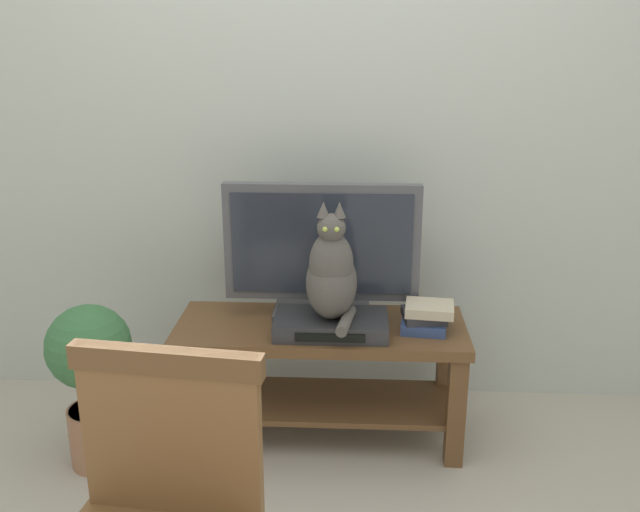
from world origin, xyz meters
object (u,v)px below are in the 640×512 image
(tv_stand, at_px, (321,359))
(media_box, at_px, (331,324))
(cat, at_px, (332,274))
(tv, at_px, (322,250))
(potted_plant, at_px, (91,371))
(book_stack, at_px, (426,317))

(tv_stand, height_order, media_box, media_box)
(cat, bearing_deg, media_box, 94.29)
(media_box, bearing_deg, tv, 105.00)
(cat, bearing_deg, potted_plant, -170.69)
(tv, height_order, book_stack, tv)
(tv, height_order, media_box, tv)
(cat, bearing_deg, tv_stand, 118.18)
(tv, relative_size, potted_plant, 1.19)
(tv, xyz_separation_m, cat, (0.05, -0.18, -0.04))
(cat, distance_m, potted_plant, 0.99)
(media_box, height_order, potted_plant, potted_plant)
(book_stack, bearing_deg, tv, 163.31)
(tv_stand, bearing_deg, media_box, -58.08)
(tv_stand, relative_size, book_stack, 5.39)
(tv, relative_size, book_stack, 3.64)
(book_stack, xyz_separation_m, potted_plant, (-1.28, -0.21, -0.17))
(tv, bearing_deg, media_box, -75.00)
(potted_plant, bearing_deg, cat, 9.31)
(tv_stand, relative_size, potted_plant, 1.76)
(book_stack, bearing_deg, potted_plant, -170.84)
(tv_stand, height_order, book_stack, book_stack)
(media_box, bearing_deg, book_stack, 6.70)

